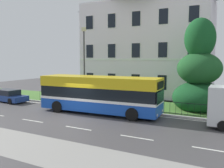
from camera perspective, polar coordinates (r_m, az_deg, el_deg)
name	(u,v)px	position (r m, az deg, el deg)	size (l,w,h in m)	color
ground_plane	(78,116)	(18.83, -8.19, -7.61)	(60.00, 56.00, 0.18)	#444244
georgian_townhouse	(148,39)	(30.06, 8.85, 10.71)	(15.16, 8.57, 13.49)	white
iron_verge_railing	(111,102)	(20.92, -0.27, -4.39)	(16.90, 0.04, 0.97)	black
evergreen_tree	(199,77)	(21.23, 20.42, 1.52)	(4.49, 4.49, 8.07)	#423328
single_decker_bus	(99,94)	(19.19, -3.08, -2.42)	(10.16, 3.06, 3.01)	#1747B4
parked_hatchback_01	(8,96)	(26.72, -23.85, -2.64)	(4.46, 2.09, 1.28)	navy
street_lamp_post	(84,61)	(22.87, -6.78, 5.65)	(0.36, 0.24, 7.31)	#333338
litter_bin	(63,95)	(24.92, -11.93, -2.65)	(0.49, 0.49, 1.17)	#23472D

